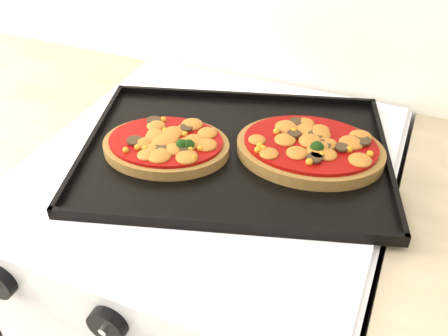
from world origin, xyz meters
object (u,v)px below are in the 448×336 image
at_px(baking_tray, 235,151).
at_px(pizza_left, 166,144).
at_px(pizza_right, 310,147).
at_px(stove, 216,316).

height_order(baking_tray, pizza_left, pizza_left).
distance_m(baking_tray, pizza_right, 0.13).
bearing_deg(stove, baking_tray, 17.95).
xyz_separation_m(baking_tray, pizza_right, (0.12, 0.04, 0.02)).
xyz_separation_m(pizza_left, pizza_right, (0.23, 0.08, 0.00)).
bearing_deg(pizza_left, baking_tray, 22.55).
bearing_deg(pizza_left, pizza_right, 19.85).
height_order(pizza_left, pizza_right, pizza_right).
height_order(stove, pizza_right, pizza_right).
relative_size(stove, pizza_right, 3.69).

